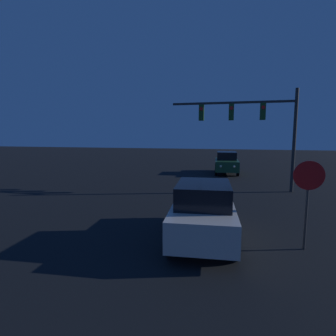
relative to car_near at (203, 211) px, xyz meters
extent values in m
cube|color=beige|center=(0.00, 0.04, -0.15)|extent=(2.04, 4.02, 0.79)
cube|color=black|center=(0.01, -0.15, 0.56)|extent=(1.63, 2.04, 0.62)
cylinder|color=black|center=(-0.90, 1.19, -0.55)|extent=(0.24, 0.67, 0.66)
cylinder|color=black|center=(0.71, 1.31, -0.55)|extent=(0.24, 0.67, 0.66)
cylinder|color=black|center=(-0.72, -1.22, -0.55)|extent=(0.24, 0.67, 0.66)
cylinder|color=black|center=(0.89, -1.10, -0.55)|extent=(0.24, 0.67, 0.66)
sphere|color=#F9EFC6|center=(-0.63, 1.97, -0.07)|extent=(0.18, 0.18, 0.18)
sphere|color=#F9EFC6|center=(0.33, 2.04, -0.07)|extent=(0.18, 0.18, 0.18)
cube|color=#1E4728|center=(0.44, 13.88, -0.15)|extent=(1.96, 3.98, 0.79)
cube|color=black|center=(0.43, 14.08, 0.56)|extent=(1.59, 2.01, 0.62)
cylinder|color=black|center=(1.31, 12.72, -0.55)|extent=(0.23, 0.67, 0.66)
cylinder|color=black|center=(-0.30, 12.63, -0.55)|extent=(0.23, 0.67, 0.66)
cylinder|color=black|center=(1.18, 15.13, -0.55)|extent=(0.23, 0.67, 0.66)
cylinder|color=black|center=(-0.43, 15.05, -0.55)|extent=(0.23, 0.67, 0.66)
sphere|color=#F9EFC6|center=(1.02, 11.94, -0.07)|extent=(0.18, 0.18, 0.18)
sphere|color=#F9EFC6|center=(0.06, 11.89, -0.07)|extent=(0.18, 0.18, 0.18)
cylinder|color=#2D2D2D|center=(4.03, 7.70, 1.89)|extent=(0.18, 0.18, 5.54)
cube|color=#2D2D2D|center=(0.71, 7.70, 4.00)|extent=(6.64, 0.12, 0.12)
cube|color=#1E471E|center=(2.37, 7.70, 3.49)|extent=(0.28, 0.28, 0.90)
cylinder|color=red|center=(2.37, 7.55, 3.69)|extent=(0.20, 0.02, 0.20)
cube|color=#1E471E|center=(0.71, 7.70, 3.49)|extent=(0.28, 0.28, 0.90)
cylinder|color=red|center=(0.71, 7.55, 3.69)|extent=(0.20, 0.02, 0.20)
cube|color=#1E471E|center=(-0.95, 7.70, 3.49)|extent=(0.28, 0.28, 0.90)
cylinder|color=red|center=(-0.95, 7.55, 3.69)|extent=(0.20, 0.02, 0.20)
cylinder|color=#2D2D2D|center=(2.76, -0.04, 0.34)|extent=(0.07, 0.07, 2.44)
cylinder|color=red|center=(2.76, -0.06, 1.17)|extent=(0.78, 0.03, 0.78)
camera|label=1|loc=(0.73, -7.54, 2.24)|focal=28.00mm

